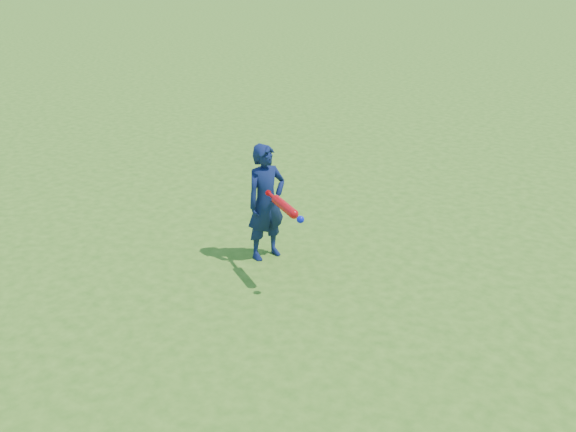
% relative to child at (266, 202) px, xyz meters
% --- Properties ---
extents(ground, '(80.00, 80.00, 0.00)m').
position_rel_child_xyz_m(ground, '(0.42, 0.37, -0.57)').
color(ground, '#3E731B').
rests_on(ground, ground).
extents(child, '(0.40, 0.48, 1.14)m').
position_rel_child_xyz_m(child, '(0.00, 0.00, 0.00)').
color(child, '#101B4B').
rests_on(child, ground).
extents(bat_swing, '(0.64, 0.40, 0.08)m').
position_rel_child_xyz_m(bat_swing, '(0.46, -0.32, 0.16)').
color(bat_swing, red).
rests_on(bat_swing, ground).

